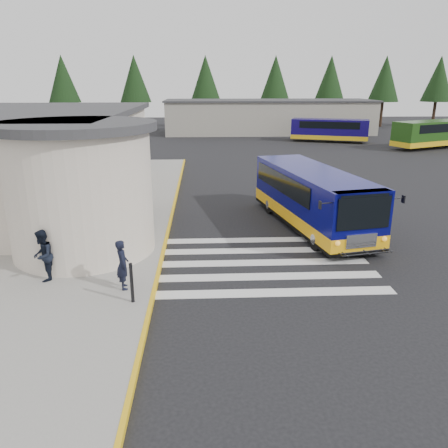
{
  "coord_description": "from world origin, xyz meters",
  "views": [
    {
      "loc": [
        -2.45,
        -15.41,
        6.25
      ],
      "look_at": [
        -1.75,
        -0.5,
        1.41
      ],
      "focal_mm": 35.0,
      "sensor_mm": 36.0,
      "label": 1
    }
  ],
  "objects_px": {
    "transit_bus": "(312,200)",
    "far_bus_a": "(330,129)",
    "bollard": "(132,283)",
    "pedestrian_a": "(123,265)",
    "pedestrian_b": "(43,256)",
    "far_bus_b": "(433,133)"
  },
  "relations": [
    {
      "from": "pedestrian_a",
      "to": "bollard",
      "type": "bearing_deg",
      "value": -172.15
    },
    {
      "from": "pedestrian_b",
      "to": "bollard",
      "type": "height_order",
      "value": "pedestrian_b"
    },
    {
      "from": "pedestrian_a",
      "to": "pedestrian_b",
      "type": "height_order",
      "value": "pedestrian_b"
    },
    {
      "from": "pedestrian_b",
      "to": "far_bus_a",
      "type": "xyz_separation_m",
      "value": [
        19.11,
        35.09,
        0.38
      ]
    },
    {
      "from": "transit_bus",
      "to": "pedestrian_a",
      "type": "distance_m",
      "value": 9.65
    },
    {
      "from": "bollard",
      "to": "far_bus_b",
      "type": "relative_size",
      "value": 0.13
    },
    {
      "from": "transit_bus",
      "to": "far_bus_b",
      "type": "xyz_separation_m",
      "value": [
        18.06,
        24.28,
        0.26
      ]
    },
    {
      "from": "transit_bus",
      "to": "bollard",
      "type": "distance_m",
      "value": 10.0
    },
    {
      "from": "transit_bus",
      "to": "bollard",
      "type": "bearing_deg",
      "value": -145.51
    },
    {
      "from": "transit_bus",
      "to": "far_bus_a",
      "type": "bearing_deg",
      "value": 61.46
    },
    {
      "from": "bollard",
      "to": "far_bus_b",
      "type": "bearing_deg",
      "value": 51.52
    },
    {
      "from": "transit_bus",
      "to": "far_bus_a",
      "type": "relative_size",
      "value": 1.11
    },
    {
      "from": "transit_bus",
      "to": "far_bus_a",
      "type": "distance_m",
      "value": 30.93
    },
    {
      "from": "transit_bus",
      "to": "pedestrian_b",
      "type": "distance_m",
      "value": 11.43
    },
    {
      "from": "bollard",
      "to": "pedestrian_a",
      "type": "bearing_deg",
      "value": 113.84
    },
    {
      "from": "transit_bus",
      "to": "pedestrian_b",
      "type": "bearing_deg",
      "value": -162.54
    },
    {
      "from": "transit_bus",
      "to": "pedestrian_a",
      "type": "relative_size",
      "value": 6.0
    },
    {
      "from": "bollard",
      "to": "far_bus_b",
      "type": "xyz_separation_m",
      "value": [
        25.0,
        31.46,
        0.75
      ]
    },
    {
      "from": "far_bus_a",
      "to": "far_bus_b",
      "type": "distance_m",
      "value": 10.4
    },
    {
      "from": "pedestrian_b",
      "to": "pedestrian_a",
      "type": "bearing_deg",
      "value": 69.71
    },
    {
      "from": "bollard",
      "to": "far_bus_b",
      "type": "distance_m",
      "value": 40.19
    },
    {
      "from": "transit_bus",
      "to": "far_bus_a",
      "type": "height_order",
      "value": "transit_bus"
    }
  ]
}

